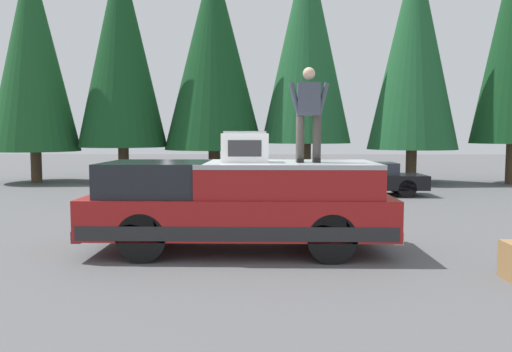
% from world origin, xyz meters
% --- Properties ---
extents(ground_plane, '(90.00, 90.00, 0.00)m').
position_xyz_m(ground_plane, '(0.00, 0.00, 0.00)').
color(ground_plane, '#565659').
extents(pickup_truck, '(2.01, 5.54, 1.65)m').
position_xyz_m(pickup_truck, '(-0.26, -0.10, 0.87)').
color(pickup_truck, maroon).
rests_on(pickup_truck, ground).
extents(compressor_unit, '(0.65, 0.84, 0.56)m').
position_xyz_m(compressor_unit, '(-0.34, -0.21, 1.93)').
color(compressor_unit, white).
rests_on(compressor_unit, pickup_truck).
extents(person_on_truck_bed, '(0.29, 0.72, 1.69)m').
position_xyz_m(person_on_truck_bed, '(-0.40, -1.34, 2.55)').
color(person_on_truck_bed, '#423D38').
rests_on(person_on_truck_bed, pickup_truck).
extents(parked_car_black, '(1.64, 4.10, 1.16)m').
position_xyz_m(parked_car_black, '(8.39, -4.14, 0.58)').
color(parked_car_black, black).
rests_on(parked_car_black, ground).
extents(conifer_left, '(3.90, 3.90, 10.44)m').
position_xyz_m(conifer_left, '(13.01, -7.04, 5.95)').
color(conifer_left, '#4C3826').
rests_on(conifer_left, ground).
extents(conifer_center_left, '(4.07, 4.07, 10.96)m').
position_xyz_m(conifer_center_left, '(13.76, -2.41, 6.35)').
color(conifer_center_left, '#4C3826').
rests_on(conifer_center_left, ground).
extents(conifer_center_right, '(4.53, 4.53, 10.28)m').
position_xyz_m(conifer_center_right, '(13.76, 1.81, 5.86)').
color(conifer_center_right, '#4C3826').
rests_on(conifer_center_right, ground).
extents(conifer_right, '(3.98, 3.98, 10.54)m').
position_xyz_m(conifer_right, '(13.44, 5.94, 6.05)').
color(conifer_right, '#4C3826').
rests_on(conifer_right, ground).
extents(conifer_far_right, '(3.89, 3.89, 10.23)m').
position_xyz_m(conifer_far_right, '(12.91, 9.75, 5.81)').
color(conifer_far_right, '#4C3826').
rests_on(conifer_far_right, ground).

